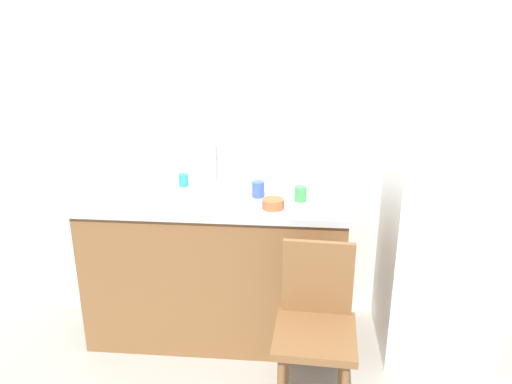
# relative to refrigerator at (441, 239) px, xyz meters

# --- Properties ---
(back_wall) EXTENTS (4.80, 0.10, 2.50)m
(back_wall) POSITION_rel_refrigerator_xyz_m (-1.00, 0.36, 0.54)
(back_wall) COLOR silver
(back_wall) RESTS_ON ground_plane
(cabinet_base) EXTENTS (1.53, 0.60, 0.89)m
(cabinet_base) POSITION_rel_refrigerator_xyz_m (-1.33, 0.01, -0.26)
(cabinet_base) COLOR brown
(cabinet_base) RESTS_ON ground_plane
(countertop) EXTENTS (1.57, 0.64, 0.04)m
(countertop) POSITION_rel_refrigerator_xyz_m (-1.33, 0.01, 0.20)
(countertop) COLOR #B7B7BC
(countertop) RESTS_ON cabinet_base
(faucet) EXTENTS (0.02, 0.02, 0.28)m
(faucet) POSITION_rel_refrigerator_xyz_m (-1.37, 0.26, 0.37)
(faucet) COLOR #B7B7BC
(faucet) RESTS_ON countertop
(refrigerator) EXTENTS (0.62, 0.62, 1.41)m
(refrigerator) POSITION_rel_refrigerator_xyz_m (0.00, 0.00, 0.00)
(refrigerator) COLOR silver
(refrigerator) RESTS_ON ground_plane
(chair) EXTENTS (0.42, 0.42, 0.89)m
(chair) POSITION_rel_refrigerator_xyz_m (-0.73, -0.60, -0.21)
(chair) COLOR brown
(chair) RESTS_ON ground_plane
(dish_tray) EXTENTS (0.28, 0.20, 0.05)m
(dish_tray) POSITION_rel_refrigerator_xyz_m (-1.74, -0.03, 0.25)
(dish_tray) COLOR white
(dish_tray) RESTS_ON countertop
(terracotta_bowl) EXTENTS (0.12, 0.12, 0.05)m
(terracotta_bowl) POSITION_rel_refrigerator_xyz_m (-0.97, -0.16, 0.25)
(terracotta_bowl) COLOR #B25B33
(terracotta_bowl) RESTS_ON countertop
(cup_green) EXTENTS (0.07, 0.07, 0.09)m
(cup_green) POSITION_rel_refrigerator_xyz_m (-0.82, -0.03, 0.27)
(cup_green) COLOR green
(cup_green) RESTS_ON countertop
(cup_white) EXTENTS (0.06, 0.06, 0.09)m
(cup_white) POSITION_rel_refrigerator_xyz_m (-1.29, 0.10, 0.27)
(cup_white) COLOR white
(cup_white) RESTS_ON countertop
(cup_blue) EXTENTS (0.07, 0.07, 0.09)m
(cup_blue) POSITION_rel_refrigerator_xyz_m (-1.07, 0.02, 0.27)
(cup_blue) COLOR blue
(cup_blue) RESTS_ON countertop
(cup_teal) EXTENTS (0.06, 0.06, 0.08)m
(cup_teal) POSITION_rel_refrigerator_xyz_m (-1.55, 0.17, 0.26)
(cup_teal) COLOR teal
(cup_teal) RESTS_ON countertop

